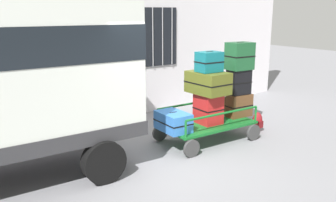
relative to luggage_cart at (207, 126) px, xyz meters
The scene contains 12 objects.
ground_plane 1.24m from the luggage_cart, 169.73° to the right, with size 40.00×40.00×0.00m, color gray.
building_wall 3.67m from the luggage_cart, 113.25° to the left, with size 12.00×0.38×5.00m.
luggage_cart is the anchor object (origin of this frame).
cart_railing 0.34m from the luggage_cart, ahead, with size 1.88×1.01×0.34m.
suitcase_left_bottom 0.91m from the luggage_cart, behind, with size 0.47×0.72×0.37m.
suitcase_midleft_bottom 0.38m from the luggage_cart, 90.00° to the right, with size 0.45×0.51×0.63m.
suitcase_midleft_middle 0.92m from the luggage_cart, 90.00° to the left, with size 0.63×0.86×0.45m.
suitcase_midleft_top 1.34m from the luggage_cart, 90.00° to the right, with size 0.49×0.37×0.41m.
suitcase_center_bottom 0.94m from the luggage_cart, ahead, with size 0.59×0.32×0.50m.
suitcase_center_middle 1.21m from the luggage_cart, ahead, with size 0.50×0.37×0.54m.
suitcase_center_top 1.65m from the luggage_cart, ahead, with size 0.56×0.43×0.59m.
backpack 1.36m from the luggage_cart, ahead, with size 0.27×0.22×0.44m.
Camera 1 is at (-3.54, -5.33, 2.65)m, focal length 38.72 mm.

